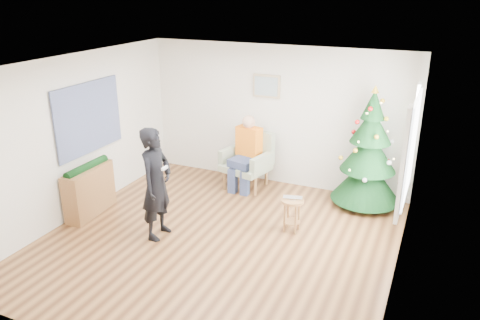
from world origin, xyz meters
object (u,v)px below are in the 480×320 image
at_px(christmas_tree, 369,153).
at_px(stool, 292,215).
at_px(standing_man, 156,184).
at_px(console, 89,191).
at_px(armchair, 248,167).

distance_m(christmas_tree, stool, 1.78).
bearing_deg(standing_man, stool, -63.99).
bearing_deg(stool, console, -166.50).
xyz_separation_m(stool, console, (-3.23, -0.78, 0.13)).
distance_m(christmas_tree, standing_man, 3.54).
xyz_separation_m(stool, standing_man, (-1.79, -0.94, 0.58)).
bearing_deg(armchair, console, -119.37).
xyz_separation_m(christmas_tree, console, (-4.10, -2.18, -0.54)).
bearing_deg(console, standing_man, -10.71).
bearing_deg(console, christmas_tree, 23.68).
relative_size(standing_man, console, 1.70).
relative_size(stool, console, 0.53).
bearing_deg(standing_man, console, 81.98).
bearing_deg(armchair, stool, -32.03).
xyz_separation_m(christmas_tree, standing_man, (-2.66, -2.34, -0.09)).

